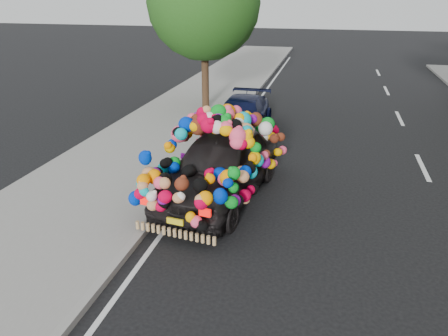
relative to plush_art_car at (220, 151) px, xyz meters
name	(u,v)px	position (x,y,z in m)	size (l,w,h in m)	color
ground	(262,248)	(1.30, -2.00, -1.11)	(100.00, 100.00, 0.00)	black
sidewalk	(57,219)	(-3.00, -2.00, -1.05)	(4.00, 60.00, 0.12)	gray
kerb	(144,230)	(-1.05, -2.00, -1.04)	(0.15, 60.00, 0.13)	gray
tree_near_sidewalk	(204,3)	(-2.50, 7.50, 2.92)	(4.20, 4.20, 6.13)	#332114
plush_art_car	(220,151)	(0.00, 0.00, 0.00)	(2.75, 4.87, 2.16)	black
navy_sedan	(241,117)	(-0.50, 4.77, -0.52)	(1.64, 4.03, 1.17)	black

